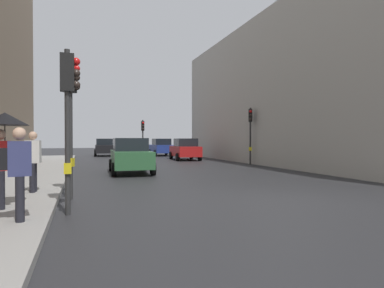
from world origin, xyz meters
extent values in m
plane|color=#28282B|center=(0.00, 0.00, 0.00)|extent=(120.00, 120.00, 0.00)
cube|color=gray|center=(-7.31, 6.00, 0.08)|extent=(2.96, 40.00, 0.16)
cube|color=#B2ADA3|center=(11.83, 11.72, 4.98)|extent=(12.00, 27.39, 9.95)
cylinder|color=#2D2D2D|center=(5.53, 12.01, 1.91)|extent=(0.12, 0.12, 3.81)
cube|color=black|center=(5.53, 12.01, 3.29)|extent=(0.34, 0.37, 0.84)
cube|color=yellow|center=(5.53, 12.01, 1.05)|extent=(0.25, 0.23, 0.24)
sphere|color=red|center=(5.45, 11.83, 3.55)|extent=(0.18, 0.18, 0.18)
sphere|color=#2D231E|center=(5.45, 11.83, 3.29)|extent=(0.18, 0.18, 0.18)
sphere|color=#2D231E|center=(5.45, 11.83, 3.03)|extent=(0.18, 0.18, 0.18)
cylinder|color=#2D2D2D|center=(-0.11, 21.28, 1.70)|extent=(0.12, 0.12, 3.39)
cube|color=black|center=(-0.11, 21.28, 2.87)|extent=(0.24, 0.30, 0.84)
cube|color=yellow|center=(-0.11, 21.28, 1.05)|extent=(0.20, 0.16, 0.24)
sphere|color=red|center=(-0.11, 21.09, 3.13)|extent=(0.18, 0.18, 0.18)
sphere|color=#2D231E|center=(-0.11, 21.09, 2.87)|extent=(0.18, 0.18, 0.18)
sphere|color=#2D231E|center=(-0.11, 21.09, 2.61)|extent=(0.18, 0.18, 0.18)
cylinder|color=#2D2D2D|center=(-5.53, -0.03, 1.86)|extent=(0.12, 0.12, 3.72)
cube|color=black|center=(-5.53, -0.03, 3.20)|extent=(0.30, 0.24, 0.84)
cube|color=yellow|center=(-5.53, -0.03, 1.05)|extent=(0.16, 0.20, 0.24)
sphere|color=red|center=(-5.34, -0.03, 3.46)|extent=(0.18, 0.18, 0.18)
sphere|color=#2D231E|center=(-5.34, -0.03, 3.20)|extent=(0.18, 0.18, 0.18)
sphere|color=#2D231E|center=(-5.34, -0.03, 2.94)|extent=(0.18, 0.18, 0.18)
cylinder|color=#2D2D2D|center=(-5.53, 2.02, 1.98)|extent=(0.12, 0.12, 3.96)
cube|color=black|center=(-5.53, 2.02, 3.44)|extent=(0.36, 0.33, 0.84)
cube|color=yellow|center=(-5.53, 2.02, 1.05)|extent=(0.22, 0.24, 0.24)
sphere|color=red|center=(-5.35, 1.95, 3.70)|extent=(0.18, 0.18, 0.18)
sphere|color=#2D231E|center=(-5.35, 1.95, 3.44)|extent=(0.18, 0.18, 0.18)
sphere|color=#2D231E|center=(-5.35, 1.95, 3.18)|extent=(0.18, 0.18, 0.18)
cube|color=black|center=(-3.02, 27.16, 0.72)|extent=(1.92, 4.25, 0.80)
cube|color=black|center=(-3.01, 27.41, 1.44)|extent=(1.66, 2.05, 0.64)
cylinder|color=black|center=(-2.16, 25.78, 0.32)|extent=(0.24, 0.65, 0.64)
cylinder|color=black|center=(-3.96, 25.83, 0.32)|extent=(0.24, 0.65, 0.64)
cylinder|color=black|center=(-2.08, 28.48, 0.32)|extent=(0.24, 0.65, 0.64)
cylinder|color=black|center=(-3.88, 28.53, 0.32)|extent=(0.24, 0.65, 0.64)
cube|color=red|center=(2.86, 18.27, 0.72)|extent=(2.07, 4.31, 0.80)
cube|color=black|center=(2.84, 18.02, 1.44)|extent=(1.73, 2.10, 0.64)
cylinder|color=black|center=(2.05, 19.68, 0.32)|extent=(0.26, 0.65, 0.64)
cylinder|color=black|center=(3.84, 19.56, 0.32)|extent=(0.26, 0.65, 0.64)
cylinder|color=black|center=(1.87, 16.98, 0.32)|extent=(0.26, 0.65, 0.64)
cylinder|color=black|center=(3.67, 16.87, 0.32)|extent=(0.26, 0.65, 0.64)
cube|color=navy|center=(2.60, 25.93, 0.72)|extent=(1.80, 4.20, 0.80)
cube|color=black|center=(2.60, 25.68, 1.44)|extent=(1.60, 2.00, 0.64)
cylinder|color=black|center=(1.70, 27.28, 0.32)|extent=(0.22, 0.64, 0.64)
cylinder|color=black|center=(3.50, 27.29, 0.32)|extent=(0.22, 0.64, 0.64)
cylinder|color=black|center=(1.70, 24.58, 0.32)|extent=(0.22, 0.64, 0.64)
cylinder|color=black|center=(3.50, 24.59, 0.32)|extent=(0.22, 0.64, 0.64)
cube|color=#2D6038|center=(-2.89, 8.83, 0.72)|extent=(1.96, 4.27, 0.80)
cube|color=black|center=(-2.88, 9.08, 1.44)|extent=(1.68, 2.06, 0.64)
cylinder|color=black|center=(-2.05, 7.44, 0.32)|extent=(0.24, 0.65, 0.64)
cylinder|color=black|center=(-3.84, 7.51, 0.32)|extent=(0.24, 0.65, 0.64)
cylinder|color=black|center=(-1.94, 10.14, 0.32)|extent=(0.24, 0.65, 0.64)
cylinder|color=black|center=(-3.74, 10.21, 0.32)|extent=(0.24, 0.65, 0.64)
cylinder|color=black|center=(-6.98, 0.42, 0.58)|extent=(0.16, 0.16, 0.85)
cylinder|color=black|center=(-6.92, 0.23, 0.58)|extent=(0.16, 0.16, 0.85)
cube|color=red|center=(-6.95, 0.32, 1.34)|extent=(0.46, 0.38, 0.66)
sphere|color=tan|center=(-6.95, 0.32, 1.81)|extent=(0.24, 0.24, 0.24)
cylinder|color=black|center=(-6.85, 0.36, 1.59)|extent=(0.02, 0.02, 0.90)
cone|color=black|center=(-6.85, 0.36, 2.16)|extent=(1.00, 1.00, 0.28)
cylinder|color=black|center=(-6.36, -0.92, 0.58)|extent=(0.16, 0.16, 0.85)
cylinder|color=black|center=(-6.33, -1.12, 0.58)|extent=(0.16, 0.16, 0.85)
cube|color=navy|center=(-6.34, -1.02, 1.34)|extent=(0.44, 0.33, 0.66)
sphere|color=tan|center=(-6.34, -1.02, 1.81)|extent=(0.24, 0.24, 0.24)
cube|color=black|center=(-6.64, -1.07, 1.34)|extent=(0.25, 0.31, 0.40)
cylinder|color=black|center=(-6.56, 2.76, 0.58)|extent=(0.16, 0.16, 0.85)
cylinder|color=black|center=(-6.59, 2.56, 0.58)|extent=(0.16, 0.16, 0.85)
cube|color=silver|center=(-6.58, 2.66, 1.34)|extent=(0.43, 0.31, 0.66)
sphere|color=tan|center=(-6.58, 2.66, 1.81)|extent=(0.24, 0.24, 0.24)
cube|color=black|center=(-6.87, 2.69, 1.34)|extent=(0.23, 0.30, 0.40)
camera|label=1|loc=(-5.23, -8.01, 1.71)|focal=31.22mm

